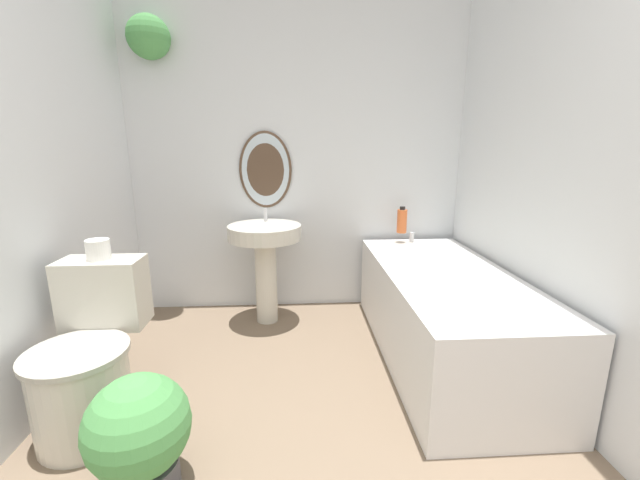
% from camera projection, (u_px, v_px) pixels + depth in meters
% --- Properties ---
extents(wall_back, '(2.67, 0.29, 2.40)m').
position_uv_depth(wall_back, '(289.00, 152.00, 3.04)').
color(wall_back, silver).
rests_on(wall_back, ground_plane).
extents(wall_right, '(0.06, 2.88, 2.40)m').
position_uv_depth(wall_right, '(590.00, 169.00, 1.78)').
color(wall_right, silver).
rests_on(wall_right, ground_plane).
extents(toilet, '(0.43, 0.63, 0.76)m').
position_uv_depth(toilet, '(89.00, 362.00, 1.82)').
color(toilet, beige).
rests_on(toilet, ground_plane).
extents(pedestal_sink, '(0.53, 0.53, 0.84)m').
position_uv_depth(pedestal_sink, '(265.00, 250.00, 2.87)').
color(pedestal_sink, beige).
rests_on(pedestal_sink, ground_plane).
extents(bathtub, '(0.75, 1.68, 0.64)m').
position_uv_depth(bathtub, '(444.00, 312.00, 2.44)').
color(bathtub, silver).
rests_on(bathtub, ground_plane).
extents(shampoo_bottle, '(0.08, 0.08, 0.20)m').
position_uv_depth(shampoo_bottle, '(402.00, 221.00, 3.05)').
color(shampoo_bottle, '#DB6633').
rests_on(shampoo_bottle, bathtub).
extents(potted_plant, '(0.38, 0.38, 0.48)m').
position_uv_depth(potted_plant, '(139.00, 433.00, 1.46)').
color(potted_plant, '#47474C').
rests_on(potted_plant, ground_plane).
extents(toilet_paper_roll, '(0.11, 0.11, 0.10)m').
position_uv_depth(toilet_paper_roll, '(98.00, 250.00, 1.92)').
color(toilet_paper_roll, white).
rests_on(toilet_paper_roll, toilet).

